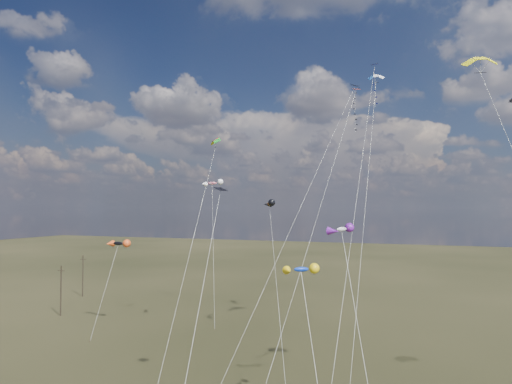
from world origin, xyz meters
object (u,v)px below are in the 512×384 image
(parafoil_yellow, at_px, (481,60))
(diamond_black_high, at_px, (349,120))
(utility_pole_far, at_px, (83,275))
(utility_pole_near, at_px, (61,290))
(novelty_black_orange, at_px, (118,243))

(parafoil_yellow, bearing_deg, diamond_black_high, 122.82)
(diamond_black_high, bearing_deg, utility_pole_far, 167.29)
(utility_pole_far, xyz_separation_m, parafoil_yellow, (67.25, -33.01, 24.65))
(utility_pole_near, xyz_separation_m, parafoil_yellow, (59.25, -19.01, 24.65))
(utility_pole_near, distance_m, utility_pole_far, 16.12)
(diamond_black_high, xyz_separation_m, parafoil_yellow, (13.47, -20.89, -0.10))
(diamond_black_high, distance_m, novelty_black_orange, 36.77)
(utility_pole_near, distance_m, diamond_black_high, 52.07)
(utility_pole_near, distance_m, parafoil_yellow, 66.93)
(utility_pole_far, xyz_separation_m, diamond_black_high, (53.78, -12.13, 24.75))
(parafoil_yellow, bearing_deg, novelty_black_orange, 160.91)
(diamond_black_high, distance_m, parafoil_yellow, 24.86)
(diamond_black_high, relative_size, novelty_black_orange, 2.65)
(utility_pole_far, bearing_deg, utility_pole_near, -60.26)
(utility_pole_far, height_order, diamond_black_high, diamond_black_high)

